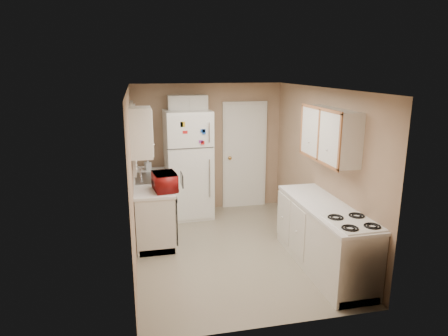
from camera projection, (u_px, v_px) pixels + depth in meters
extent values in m
plane|color=#AA9F89|center=(231.00, 249.00, 6.06)|extent=(3.80, 3.80, 0.00)
plane|color=white|center=(232.00, 88.00, 5.47)|extent=(3.80, 3.80, 0.00)
plane|color=tan|center=(132.00, 179.00, 5.47)|extent=(3.80, 3.80, 0.00)
plane|color=tan|center=(321.00, 168.00, 6.05)|extent=(3.80, 3.80, 0.00)
plane|color=tan|center=(208.00, 148.00, 7.56)|extent=(2.80, 2.80, 0.00)
plane|color=tan|center=(275.00, 221.00, 3.96)|extent=(2.80, 2.80, 0.00)
cube|color=silver|center=(154.00, 207.00, 6.57)|extent=(0.60, 1.80, 0.90)
cube|color=black|center=(175.00, 216.00, 6.05)|extent=(0.03, 0.58, 0.72)
cube|color=gray|center=(152.00, 180.00, 6.61)|extent=(0.54, 0.74, 0.16)
imported|color=#9F1615|center=(165.00, 181.00, 5.92)|extent=(0.51, 0.33, 0.32)
imported|color=white|center=(148.00, 165.00, 7.09)|extent=(0.13, 0.13, 0.22)
cube|color=silver|center=(134.00, 137.00, 6.38)|extent=(0.10, 0.98, 1.08)
cube|color=silver|center=(141.00, 132.00, 5.57)|extent=(0.30, 0.45, 0.70)
cube|color=white|center=(188.00, 164.00, 7.24)|extent=(0.84, 0.82, 1.95)
cube|color=silver|center=(187.00, 106.00, 7.14)|extent=(0.70, 0.30, 0.40)
cube|color=white|center=(244.00, 156.00, 7.71)|extent=(0.86, 0.06, 2.08)
cube|color=silver|center=(323.00, 237.00, 5.41)|extent=(0.60, 2.00, 0.90)
cube|color=white|center=(350.00, 263.00, 4.82)|extent=(0.53, 0.65, 0.77)
cube|color=silver|center=(330.00, 134.00, 5.40)|extent=(0.30, 1.20, 0.70)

